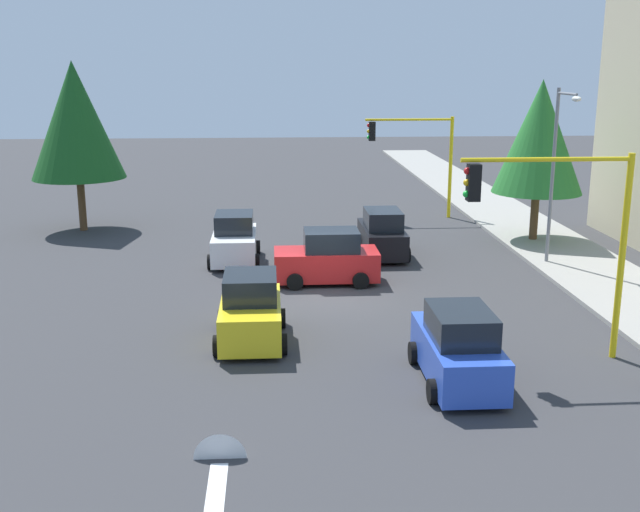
% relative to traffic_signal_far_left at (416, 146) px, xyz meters
% --- Properties ---
extents(ground_plane, '(120.00, 120.00, 0.00)m').
position_rel_traffic_signal_far_left_xyz_m(ground_plane, '(14.00, -5.63, -3.74)').
color(ground_plane, '#353538').
extents(sidewalk_kerb, '(80.00, 4.00, 0.15)m').
position_rel_traffic_signal_far_left_xyz_m(sidewalk_kerb, '(9.00, 4.87, -3.67)').
color(sidewalk_kerb, gray).
rests_on(sidewalk_kerb, ground).
extents(lane_arrow_near, '(2.40, 1.10, 1.10)m').
position_rel_traffic_signal_far_left_xyz_m(lane_arrow_near, '(25.51, -8.63, -3.74)').
color(lane_arrow_near, silver).
rests_on(lane_arrow_near, ground).
extents(traffic_signal_far_left, '(0.36, 4.59, 5.26)m').
position_rel_traffic_signal_far_left_xyz_m(traffic_signal_far_left, '(0.00, 0.00, 0.00)').
color(traffic_signal_far_left, yellow).
rests_on(traffic_signal_far_left, ground).
extents(traffic_signal_near_left, '(0.36, 4.59, 5.63)m').
position_rel_traffic_signal_far_left_xyz_m(traffic_signal_near_left, '(20.00, 0.06, 0.25)').
color(traffic_signal_near_left, yellow).
rests_on(traffic_signal_near_left, ground).
extents(street_lamp_curbside, '(2.15, 0.28, 7.00)m').
position_rel_traffic_signal_far_left_xyz_m(street_lamp_curbside, '(10.39, 3.57, 0.61)').
color(street_lamp_curbside, slate).
rests_on(street_lamp_curbside, ground).
extents(tree_opposite_side, '(4.40, 4.40, 8.05)m').
position_rel_traffic_signal_far_left_xyz_m(tree_opposite_side, '(2.00, -16.63, 1.55)').
color(tree_opposite_side, brown).
rests_on(tree_opposite_side, ground).
extents(tree_roadside_mid, '(3.97, 3.97, 7.24)m').
position_rel_traffic_signal_far_left_xyz_m(tree_roadside_mid, '(6.00, 4.37, 1.01)').
color(tree_roadside_mid, brown).
rests_on(tree_roadside_mid, ground).
extents(car_yellow, '(3.67, 2.05, 1.98)m').
position_rel_traffic_signal_far_left_xyz_m(car_yellow, '(18.04, -8.14, -2.85)').
color(car_yellow, yellow).
rests_on(car_yellow, ground).
extents(car_blue, '(4.07, 1.98, 1.98)m').
position_rel_traffic_signal_far_left_xyz_m(car_blue, '(21.41, -2.84, -2.85)').
color(car_blue, blue).
rests_on(car_blue, ground).
extents(car_white, '(3.81, 2.04, 1.98)m').
position_rel_traffic_signal_far_left_xyz_m(car_white, '(8.63, -9.00, -2.85)').
color(car_white, white).
rests_on(car_white, ground).
extents(car_black, '(4.04, 1.96, 1.98)m').
position_rel_traffic_signal_far_left_xyz_m(car_black, '(8.03, -2.84, -2.85)').
color(car_black, black).
rests_on(car_black, ground).
extents(car_red, '(2.10, 3.82, 1.98)m').
position_rel_traffic_signal_far_left_xyz_m(car_red, '(12.00, -5.45, -2.85)').
color(car_red, red).
rests_on(car_red, ground).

